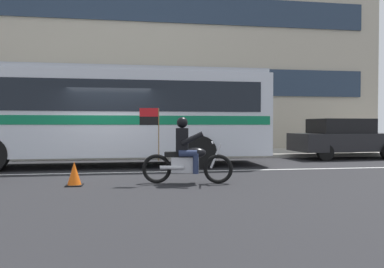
{
  "coord_description": "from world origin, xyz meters",
  "views": [
    {
      "loc": [
        0.86,
        -11.14,
        1.37
      ],
      "look_at": [
        2.4,
        -0.81,
        1.12
      ],
      "focal_mm": 33.55,
      "sensor_mm": 36.0,
      "label": 1
    }
  ],
  "objects_px": {
    "transit_bus": "(109,110)",
    "traffic_cone": "(74,174)",
    "motorcycle_with_rider": "(186,155)",
    "parked_sedan_curbside": "(344,138)"
  },
  "relations": [
    {
      "from": "traffic_cone",
      "to": "motorcycle_with_rider",
      "type": "bearing_deg",
      "value": -1.08
    },
    {
      "from": "parked_sedan_curbside",
      "to": "traffic_cone",
      "type": "height_order",
      "value": "parked_sedan_curbside"
    },
    {
      "from": "parked_sedan_curbside",
      "to": "traffic_cone",
      "type": "distance_m",
      "value": 11.23
    },
    {
      "from": "motorcycle_with_rider",
      "to": "traffic_cone",
      "type": "xyz_separation_m",
      "value": [
        -2.55,
        0.05,
        -0.41
      ]
    },
    {
      "from": "motorcycle_with_rider",
      "to": "traffic_cone",
      "type": "height_order",
      "value": "motorcycle_with_rider"
    },
    {
      "from": "transit_bus",
      "to": "traffic_cone",
      "type": "height_order",
      "value": "transit_bus"
    },
    {
      "from": "motorcycle_with_rider",
      "to": "parked_sedan_curbside",
      "type": "xyz_separation_m",
      "value": [
        7.31,
        5.4,
        0.18
      ]
    },
    {
      "from": "transit_bus",
      "to": "traffic_cone",
      "type": "xyz_separation_m",
      "value": [
        -0.44,
        -3.96,
        -1.62
      ]
    },
    {
      "from": "motorcycle_with_rider",
      "to": "traffic_cone",
      "type": "distance_m",
      "value": 2.58
    },
    {
      "from": "motorcycle_with_rider",
      "to": "parked_sedan_curbside",
      "type": "height_order",
      "value": "motorcycle_with_rider"
    }
  ]
}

